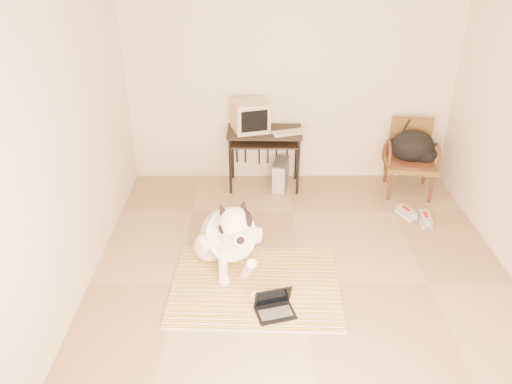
{
  "coord_description": "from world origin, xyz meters",
  "views": [
    {
      "loc": [
        -0.45,
        -3.68,
        2.99
      ],
      "look_at": [
        -0.43,
        0.18,
        0.88
      ],
      "focal_mm": 35.0,
      "sensor_mm": 36.0,
      "label": 1
    }
  ],
  "objects_px": {
    "pc_tower": "(280,175)",
    "rattan_chair": "(410,158)",
    "computer_desk": "(264,139)",
    "backpack": "(414,147)",
    "dog": "(228,237)",
    "crt_monitor": "(250,116)",
    "laptop": "(274,306)"
  },
  "relations": [
    {
      "from": "pc_tower",
      "to": "rattan_chair",
      "type": "height_order",
      "value": "rattan_chair"
    },
    {
      "from": "computer_desk",
      "to": "backpack",
      "type": "xyz_separation_m",
      "value": [
        1.81,
        -0.11,
        -0.06
      ]
    },
    {
      "from": "dog",
      "to": "pc_tower",
      "type": "bearing_deg",
      "value": 70.86
    },
    {
      "from": "crt_monitor",
      "to": "pc_tower",
      "type": "height_order",
      "value": "crt_monitor"
    },
    {
      "from": "laptop",
      "to": "backpack",
      "type": "relative_size",
      "value": 0.68
    },
    {
      "from": "dog",
      "to": "pc_tower",
      "type": "distance_m",
      "value": 1.77
    },
    {
      "from": "crt_monitor",
      "to": "computer_desk",
      "type": "bearing_deg",
      "value": -12.5
    },
    {
      "from": "dog",
      "to": "rattan_chair",
      "type": "relative_size",
      "value": 1.34
    },
    {
      "from": "laptop",
      "to": "dog",
      "type": "bearing_deg",
      "value": 123.03
    },
    {
      "from": "laptop",
      "to": "computer_desk",
      "type": "bearing_deg",
      "value": 91.06
    },
    {
      "from": "laptop",
      "to": "pc_tower",
      "type": "xyz_separation_m",
      "value": [
        0.16,
        2.31,
        0.11
      ]
    },
    {
      "from": "crt_monitor",
      "to": "pc_tower",
      "type": "relative_size",
      "value": 1.19
    },
    {
      "from": "computer_desk",
      "to": "pc_tower",
      "type": "relative_size",
      "value": 2.22
    },
    {
      "from": "dog",
      "to": "backpack",
      "type": "distance_m",
      "value": 2.71
    },
    {
      "from": "dog",
      "to": "computer_desk",
      "type": "height_order",
      "value": "dog"
    },
    {
      "from": "dog",
      "to": "crt_monitor",
      "type": "height_order",
      "value": "crt_monitor"
    },
    {
      "from": "dog",
      "to": "rattan_chair",
      "type": "height_order",
      "value": "dog"
    },
    {
      "from": "crt_monitor",
      "to": "pc_tower",
      "type": "xyz_separation_m",
      "value": [
        0.38,
        -0.08,
        -0.75
      ]
    },
    {
      "from": "pc_tower",
      "to": "rattan_chair",
      "type": "bearing_deg",
      "value": -2.33
    },
    {
      "from": "backpack",
      "to": "laptop",
      "type": "bearing_deg",
      "value": -128.28
    },
    {
      "from": "dog",
      "to": "backpack",
      "type": "relative_size",
      "value": 2.13
    },
    {
      "from": "computer_desk",
      "to": "pc_tower",
      "type": "distance_m",
      "value": 0.51
    },
    {
      "from": "dog",
      "to": "backpack",
      "type": "height_order",
      "value": "dog"
    },
    {
      "from": "computer_desk",
      "to": "crt_monitor",
      "type": "distance_m",
      "value": 0.34
    },
    {
      "from": "rattan_chair",
      "to": "computer_desk",
      "type": "bearing_deg",
      "value": 176.71
    },
    {
      "from": "laptop",
      "to": "computer_desk",
      "type": "xyz_separation_m",
      "value": [
        -0.04,
        2.35,
        0.57
      ]
    },
    {
      "from": "dog",
      "to": "crt_monitor",
      "type": "distance_m",
      "value": 1.85
    },
    {
      "from": "dog",
      "to": "crt_monitor",
      "type": "bearing_deg",
      "value": 83.37
    },
    {
      "from": "laptop",
      "to": "backpack",
      "type": "xyz_separation_m",
      "value": [
        1.76,
        2.23,
        0.51
      ]
    },
    {
      "from": "computer_desk",
      "to": "pc_tower",
      "type": "bearing_deg",
      "value": -10.68
    },
    {
      "from": "laptop",
      "to": "backpack",
      "type": "height_order",
      "value": "backpack"
    },
    {
      "from": "crt_monitor",
      "to": "rattan_chair",
      "type": "height_order",
      "value": "crt_monitor"
    }
  ]
}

